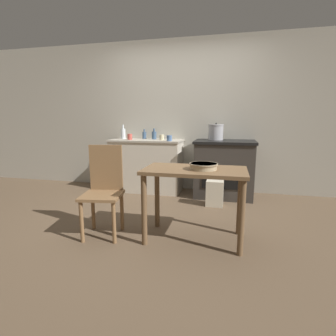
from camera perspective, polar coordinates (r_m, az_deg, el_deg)
The scene contains 15 objects.
ground_plane at distance 3.32m, azimuth -1.74°, elevation -11.19°, with size 14.00×14.00×0.00m, color brown.
wall_back at distance 4.63m, azimuth 3.39°, elevation 11.14°, with size 8.00×0.07×2.55m.
counter_cabinet at distance 4.54m, azimuth -4.65°, elevation 0.61°, with size 1.22×0.57×0.89m.
stove at distance 4.28m, azimuth 12.09°, elevation -0.13°, with size 0.94×0.67×0.90m.
work_table at distance 2.64m, azimuth 5.81°, elevation -3.00°, with size 1.01×0.56×0.75m.
chair at distance 2.89m, azimuth -13.78°, elevation -4.25°, with size 0.46×0.46×0.96m.
flour_sack at distance 3.82m, azimuth 10.12°, elevation -5.47°, with size 0.24×0.17×0.37m, color beige.
stock_pot at distance 4.30m, azimuth 10.37°, elevation 7.70°, with size 0.24×0.24×0.27m.
mixing_bowl_large at distance 2.58m, azimuth 7.74°, elevation 0.45°, with size 0.28×0.28×0.06m.
bottle_far_left at distance 4.58m, azimuth -3.04°, elevation 7.18°, with size 0.08×0.08×0.18m.
bottle_left at distance 4.69m, azimuth -9.74°, elevation 7.43°, with size 0.08×0.08×0.25m.
bottle_mid_left at distance 4.66m, azimuth -5.18°, elevation 7.14°, with size 0.07×0.07×0.17m.
cup_center_left at distance 4.17m, azimuth 0.28°, elevation 6.51°, with size 0.08×0.08×0.09m, color #4C6B99.
cup_center at distance 4.37m, azimuth -1.38°, elevation 6.69°, with size 0.08×0.08×0.09m, color beige.
cup_center_right at distance 4.49m, azimuth -8.32°, elevation 6.74°, with size 0.08×0.08×0.10m, color #B74C42.
Camera 1 is at (0.81, -2.97, 1.23)m, focal length 28.00 mm.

